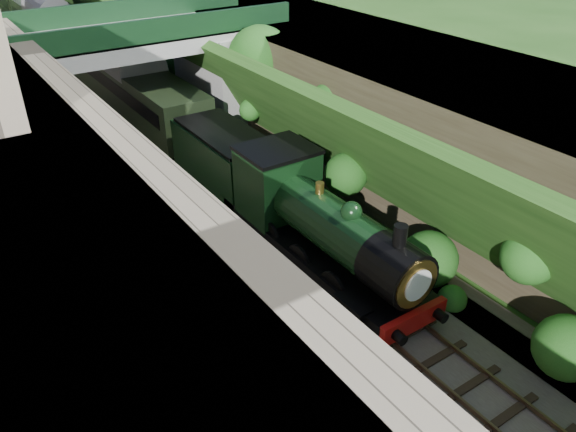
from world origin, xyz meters
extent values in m
plane|color=#1E4714|center=(0.00, 0.00, 0.00)|extent=(160.00, 160.00, 0.00)
cube|color=#473F38|center=(0.00, 20.00, 0.10)|extent=(10.00, 90.00, 0.20)
cube|color=#756B56|center=(-5.50, 20.00, 3.50)|extent=(1.00, 90.00, 7.00)
cube|color=#262628|center=(9.50, 20.00, 3.12)|extent=(8.00, 90.00, 6.25)
cube|color=#1E4714|center=(5.00, 20.00, 2.70)|extent=(4.02, 90.00, 6.36)
sphere|color=#194C14|center=(3.92, -0.40, 1.15)|extent=(2.00, 2.00, 2.00)
sphere|color=#194C14|center=(4.86, 1.95, 2.67)|extent=(1.82, 1.82, 1.82)
sphere|color=#194C14|center=(3.90, 5.09, 1.12)|extent=(2.15, 2.15, 2.15)
sphere|color=#194C14|center=(6.14, 8.92, 4.76)|extent=(1.26, 1.26, 1.26)
sphere|color=#194C14|center=(4.50, 10.68, 2.09)|extent=(1.92, 1.92, 1.92)
sphere|color=#194C14|center=(5.80, 13.69, 4.19)|extent=(1.84, 1.84, 1.84)
sphere|color=#194C14|center=(3.79, 17.98, 0.94)|extent=(1.65, 1.65, 1.65)
sphere|color=#194C14|center=(4.70, 19.07, 2.41)|extent=(1.21, 1.21, 1.21)
sphere|color=#194C14|center=(3.62, 23.55, 0.66)|extent=(1.52, 1.52, 1.52)
sphere|color=#194C14|center=(3.60, 26.52, 0.63)|extent=(1.63, 1.63, 1.63)
sphere|color=#194C14|center=(4.85, 28.53, 2.65)|extent=(1.60, 1.60, 1.60)
sphere|color=#194C14|center=(4.75, 32.84, 2.49)|extent=(1.51, 1.51, 1.51)
sphere|color=#194C14|center=(5.95, 35.97, 4.45)|extent=(2.03, 2.03, 2.03)
sphere|color=#194C14|center=(6.14, 37.32, 4.75)|extent=(2.16, 2.16, 2.16)
sphere|color=#194C14|center=(4.19, 41.76, 1.58)|extent=(1.34, 1.34, 1.34)
sphere|color=#194C14|center=(4.85, 46.10, 2.66)|extent=(1.44, 1.44, 1.44)
cube|color=black|center=(-2.00, 20.00, 0.24)|extent=(2.50, 90.00, 0.07)
cube|color=brown|center=(-2.72, 20.00, 0.33)|extent=(0.08, 90.00, 0.14)
cube|color=brown|center=(-1.28, 20.00, 0.33)|extent=(0.08, 90.00, 0.14)
cube|color=black|center=(1.20, 20.00, 0.24)|extent=(2.50, 90.00, 0.07)
cube|color=brown|center=(0.48, 20.00, 0.33)|extent=(0.08, 90.00, 0.14)
cube|color=brown|center=(1.92, 20.00, 0.33)|extent=(0.08, 90.00, 0.14)
cube|color=gray|center=(0.50, 24.00, 5.70)|extent=(16.00, 6.00, 0.90)
cube|color=#14391B|center=(0.50, 21.15, 6.65)|extent=(16.00, 0.30, 1.20)
cube|color=#14391B|center=(0.50, 26.85, 6.65)|extent=(16.00, 0.30, 1.20)
cube|color=gray|center=(-5.50, 24.00, 2.85)|extent=(1.40, 6.40, 5.70)
cube|color=gray|center=(5.20, 24.00, 2.85)|extent=(2.40, 6.40, 5.70)
cylinder|color=black|center=(5.80, 19.70, 2.20)|extent=(0.30, 0.30, 4.40)
sphere|color=#194C14|center=(5.80, 19.70, 4.80)|extent=(3.60, 3.60, 3.60)
sphere|color=#194C14|center=(6.30, 20.50, 4.20)|extent=(2.40, 2.40, 2.40)
cube|color=black|center=(1.20, 7.22, 0.50)|extent=(2.40, 8.40, 0.60)
cube|color=black|center=(1.20, 8.22, 1.05)|extent=(2.70, 10.00, 0.35)
cube|color=maroon|center=(1.20, 3.12, 0.95)|extent=(2.70, 0.25, 0.70)
cylinder|color=black|center=(1.20, 7.42, 2.35)|extent=(1.90, 5.60, 1.90)
cylinder|color=black|center=(1.20, 4.12, 2.35)|extent=(1.96, 1.80, 1.96)
cylinder|color=white|center=(1.20, 3.14, 2.35)|extent=(1.10, 0.05, 1.10)
cylinder|color=black|center=(1.20, 4.12, 3.55)|extent=(0.44, 0.44, 0.90)
sphere|color=black|center=(1.20, 6.42, 3.35)|extent=(0.76, 0.76, 0.76)
cylinder|color=#A57F33|center=(1.20, 8.22, 3.45)|extent=(0.32, 0.32, 0.50)
cube|color=black|center=(1.20, 11.02, 2.50)|extent=(2.75, 2.40, 2.80)
cube|color=black|center=(1.20, 11.02, 3.95)|extent=(2.85, 2.50, 0.15)
cube|color=black|center=(-0.05, 4.62, 0.85)|extent=(0.60, 1.40, 0.90)
cube|color=black|center=(2.45, 4.62, 0.85)|extent=(0.60, 1.40, 0.90)
cube|color=black|center=(1.20, 15.42, 0.45)|extent=(2.30, 6.00, 0.50)
cube|color=black|center=(1.20, 15.42, 0.70)|extent=(2.60, 6.00, 0.50)
cube|color=black|center=(1.20, 15.42, 1.90)|extent=(2.70, 6.00, 2.40)
cube|color=black|center=(1.20, 15.42, 3.15)|extent=(2.50, 5.60, 0.20)
cube|color=black|center=(1.20, 28.02, 0.40)|extent=(2.30, 17.00, 0.40)
cube|color=black|center=(1.20, 28.02, 0.65)|extent=(2.50, 17.00, 0.50)
cube|color=black|center=(1.20, 28.02, 2.15)|extent=(2.80, 18.00, 2.70)
cube|color=slate|center=(1.20, 28.02, 3.65)|extent=(2.90, 18.00, 0.50)
cube|color=black|center=(1.20, 46.82, 0.40)|extent=(2.30, 17.00, 0.40)
cube|color=black|center=(1.20, 46.82, 0.65)|extent=(2.50, 17.00, 0.50)
cube|color=black|center=(1.20, 46.82, 2.15)|extent=(2.80, 18.00, 2.70)
cube|color=slate|center=(1.20, 46.82, 3.65)|extent=(2.90, 18.00, 0.50)
cube|color=black|center=(1.20, 65.62, 0.40)|extent=(2.30, 17.00, 0.40)
cube|color=black|center=(1.20, 65.62, 0.65)|extent=(2.50, 17.00, 0.50)
camera|label=1|loc=(-9.70, -5.91, 12.92)|focal=35.00mm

